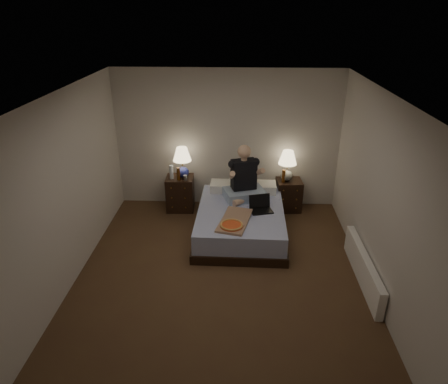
{
  "coord_description": "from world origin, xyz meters",
  "views": [
    {
      "loc": [
        0.23,
        -4.6,
        3.43
      ],
      "look_at": [
        0.0,
        0.9,
        0.85
      ],
      "focal_mm": 32.0,
      "sensor_mm": 36.0,
      "label": 1
    }
  ],
  "objects_px": {
    "lamp_left": "(182,163)",
    "soda_can": "(185,178)",
    "nightstand_right": "(288,195)",
    "person": "(245,173)",
    "laptop": "(262,205)",
    "beer_bottle_right": "(284,176)",
    "pizza_box": "(232,226)",
    "bed": "(241,221)",
    "lamp_right": "(287,166)",
    "water_bottle": "(171,172)",
    "beer_bottle_left": "(178,174)",
    "nightstand_left": "(180,193)",
    "radiator": "(363,268)"
  },
  "relations": [
    {
      "from": "nightstand_left",
      "to": "bed",
      "type": "bearing_deg",
      "value": -39.44
    },
    {
      "from": "laptop",
      "to": "beer_bottle_right",
      "type": "bearing_deg",
      "value": 50.33
    },
    {
      "from": "nightstand_right",
      "to": "lamp_left",
      "type": "xyz_separation_m",
      "value": [
        -1.92,
        -0.05,
        0.62
      ]
    },
    {
      "from": "water_bottle",
      "to": "beer_bottle_left",
      "type": "xyz_separation_m",
      "value": [
        0.13,
        -0.06,
        -0.01
      ]
    },
    {
      "from": "beer_bottle_left",
      "to": "lamp_right",
      "type": "bearing_deg",
      "value": 5.35
    },
    {
      "from": "nightstand_right",
      "to": "laptop",
      "type": "relative_size",
      "value": 1.7
    },
    {
      "from": "radiator",
      "to": "lamp_right",
      "type": "bearing_deg",
      "value": 112.3
    },
    {
      "from": "beer_bottle_right",
      "to": "person",
      "type": "distance_m",
      "value": 0.86
    },
    {
      "from": "nightstand_right",
      "to": "beer_bottle_left",
      "type": "distance_m",
      "value": 2.04
    },
    {
      "from": "bed",
      "to": "water_bottle",
      "type": "bearing_deg",
      "value": 148.44
    },
    {
      "from": "nightstand_left",
      "to": "radiator",
      "type": "relative_size",
      "value": 0.39
    },
    {
      "from": "soda_can",
      "to": "beer_bottle_right",
      "type": "bearing_deg",
      "value": 4.09
    },
    {
      "from": "beer_bottle_right",
      "to": "pizza_box",
      "type": "bearing_deg",
      "value": -121.25
    },
    {
      "from": "nightstand_left",
      "to": "water_bottle",
      "type": "relative_size",
      "value": 2.52
    },
    {
      "from": "lamp_right",
      "to": "beer_bottle_left",
      "type": "bearing_deg",
      "value": -174.65
    },
    {
      "from": "bed",
      "to": "nightstand_right",
      "type": "height_order",
      "value": "nightstand_right"
    },
    {
      "from": "nightstand_right",
      "to": "water_bottle",
      "type": "height_order",
      "value": "water_bottle"
    },
    {
      "from": "laptop",
      "to": "pizza_box",
      "type": "bearing_deg",
      "value": -145.32
    },
    {
      "from": "soda_can",
      "to": "pizza_box",
      "type": "xyz_separation_m",
      "value": [
        0.85,
        -1.33,
        -0.18
      ]
    },
    {
      "from": "water_bottle",
      "to": "pizza_box",
      "type": "xyz_separation_m",
      "value": [
        1.1,
        -1.41,
        -0.26
      ]
    },
    {
      "from": "beer_bottle_left",
      "to": "soda_can",
      "type": "bearing_deg",
      "value": -8.47
    },
    {
      "from": "nightstand_left",
      "to": "lamp_right",
      "type": "relative_size",
      "value": 1.12
    },
    {
      "from": "nightstand_left",
      "to": "nightstand_right",
      "type": "xyz_separation_m",
      "value": [
        1.98,
        0.06,
        -0.03
      ]
    },
    {
      "from": "lamp_right",
      "to": "laptop",
      "type": "xyz_separation_m",
      "value": [
        -0.48,
        -0.99,
        -0.28
      ]
    },
    {
      "from": "lamp_left",
      "to": "beer_bottle_right",
      "type": "xyz_separation_m",
      "value": [
        1.79,
        -0.02,
        -0.22
      ]
    },
    {
      "from": "beer_bottle_left",
      "to": "laptop",
      "type": "relative_size",
      "value": 0.68
    },
    {
      "from": "water_bottle",
      "to": "laptop",
      "type": "xyz_separation_m",
      "value": [
        1.57,
        -0.87,
        -0.18
      ]
    },
    {
      "from": "beer_bottle_right",
      "to": "nightstand_left",
      "type": "bearing_deg",
      "value": 179.71
    },
    {
      "from": "pizza_box",
      "to": "radiator",
      "type": "xyz_separation_m",
      "value": [
        1.8,
        -0.56,
        -0.3
      ]
    },
    {
      "from": "nightstand_right",
      "to": "person",
      "type": "distance_m",
      "value": 1.15
    },
    {
      "from": "person",
      "to": "lamp_right",
      "type": "bearing_deg",
      "value": 16.97
    },
    {
      "from": "lamp_right",
      "to": "beer_bottle_left",
      "type": "height_order",
      "value": "lamp_right"
    },
    {
      "from": "bed",
      "to": "pizza_box",
      "type": "height_order",
      "value": "pizza_box"
    },
    {
      "from": "soda_can",
      "to": "person",
      "type": "height_order",
      "value": "person"
    },
    {
      "from": "water_bottle",
      "to": "laptop",
      "type": "relative_size",
      "value": 0.74
    },
    {
      "from": "pizza_box",
      "to": "person",
      "type": "bearing_deg",
      "value": 92.97
    },
    {
      "from": "lamp_right",
      "to": "water_bottle",
      "type": "relative_size",
      "value": 2.24
    },
    {
      "from": "water_bottle",
      "to": "soda_can",
      "type": "height_order",
      "value": "water_bottle"
    },
    {
      "from": "lamp_right",
      "to": "beer_bottle_left",
      "type": "xyz_separation_m",
      "value": [
        -1.92,
        -0.18,
        -0.11
      ]
    },
    {
      "from": "soda_can",
      "to": "radiator",
      "type": "distance_m",
      "value": 3.29
    },
    {
      "from": "lamp_right",
      "to": "person",
      "type": "bearing_deg",
      "value": -145.57
    },
    {
      "from": "bed",
      "to": "lamp_right",
      "type": "relative_size",
      "value": 3.27
    },
    {
      "from": "lamp_right",
      "to": "water_bottle",
      "type": "xyz_separation_m",
      "value": [
        -2.05,
        -0.12,
        -0.1
      ]
    },
    {
      "from": "lamp_left",
      "to": "beer_bottle_left",
      "type": "bearing_deg",
      "value": -115.48
    },
    {
      "from": "lamp_left",
      "to": "soda_can",
      "type": "height_order",
      "value": "lamp_left"
    },
    {
      "from": "water_bottle",
      "to": "radiator",
      "type": "xyz_separation_m",
      "value": [
        2.91,
        -1.97,
        -0.55
      ]
    },
    {
      "from": "lamp_right",
      "to": "soda_can",
      "type": "bearing_deg",
      "value": -173.71
    },
    {
      "from": "person",
      "to": "laptop",
      "type": "bearing_deg",
      "value": -77.31
    },
    {
      "from": "beer_bottle_right",
      "to": "lamp_left",
      "type": "bearing_deg",
      "value": 179.31
    },
    {
      "from": "lamp_left",
      "to": "nightstand_right",
      "type": "bearing_deg",
      "value": 1.43
    }
  ]
}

